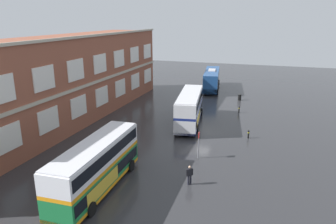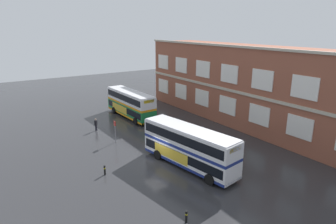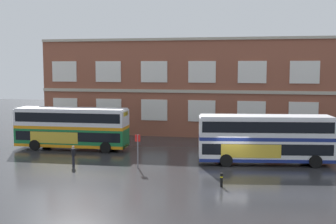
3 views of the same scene
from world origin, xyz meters
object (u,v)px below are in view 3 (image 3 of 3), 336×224
(waiting_passenger, at_px, (73,155))
(safety_bollard_west, at_px, (221,180))
(double_decker_middle, at_px, (265,138))
(bus_stand_flag, at_px, (138,148))
(double_decker_near, at_px, (72,127))

(waiting_passenger, bearing_deg, safety_bollard_west, -16.67)
(double_decker_middle, distance_m, waiting_passenger, 15.94)
(bus_stand_flag, bearing_deg, double_decker_middle, 19.58)
(waiting_passenger, bearing_deg, double_decker_middle, 14.85)
(double_decker_near, bearing_deg, bus_stand_flag, -36.62)
(double_decker_near, xyz_separation_m, double_decker_middle, (18.53, -2.75, 0.00))
(double_decker_near, xyz_separation_m, bus_stand_flag, (8.50, -6.31, -0.51))
(waiting_passenger, xyz_separation_m, bus_stand_flag, (5.33, 0.51, 0.70))
(double_decker_near, height_order, safety_bollard_west, double_decker_near)
(waiting_passenger, distance_m, bus_stand_flag, 5.40)
(double_decker_middle, height_order, safety_bollard_west, double_decker_middle)
(double_decker_near, distance_m, safety_bollard_west, 18.89)
(double_decker_near, relative_size, bus_stand_flag, 4.10)
(double_decker_middle, xyz_separation_m, bus_stand_flag, (-10.03, -3.57, -0.51))
(bus_stand_flag, relative_size, safety_bollard_west, 2.84)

